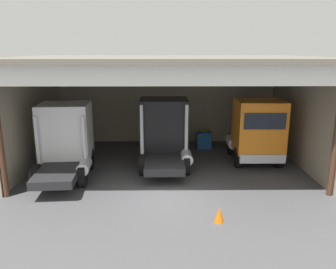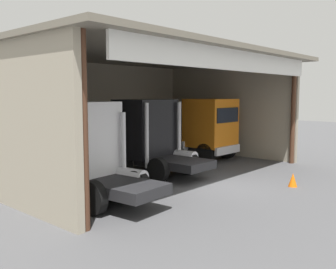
{
  "view_description": "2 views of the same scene",
  "coord_description": "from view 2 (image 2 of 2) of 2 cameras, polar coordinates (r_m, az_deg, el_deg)",
  "views": [
    {
      "loc": [
        -0.16,
        -12.89,
        5.97
      ],
      "look_at": [
        0.0,
        3.13,
        1.91
      ],
      "focal_mm": 35.71,
      "sensor_mm": 36.0,
      "label": 1
    },
    {
      "loc": [
        -12.89,
        -8.26,
        3.76
      ],
      "look_at": [
        0.0,
        3.13,
        1.91
      ],
      "focal_mm": 40.37,
      "sensor_mm": 36.0,
      "label": 2
    }
  ],
  "objects": [
    {
      "name": "workshop_shed",
      "position": [
        18.71,
        -5.03,
        6.54
      ],
      "size": [
        14.72,
        9.97,
        5.67
      ],
      "color": "#9E937F",
      "rests_on": "ground"
    },
    {
      "name": "ground_plane",
      "position": [
        15.76,
        8.65,
        -7.74
      ],
      "size": [
        80.0,
        80.0,
        0.0
      ],
      "primitive_type": "plane",
      "color": "#4C4C4F",
      "rests_on": "ground"
    },
    {
      "name": "truck_white_right_bay",
      "position": [
        13.65,
        -12.38,
        -2.28
      ],
      "size": [
        2.71,
        4.81,
        3.49
      ],
      "rotation": [
        0.0,
        0.0,
        0.07
      ],
      "color": "white",
      "rests_on": "ground"
    },
    {
      "name": "tool_cart",
      "position": [
        21.89,
        -4.0,
        -2.45
      ],
      "size": [
        0.9,
        0.6,
        1.0
      ],
      "primitive_type": "cube",
      "color": "#1E59A5",
      "rests_on": "ground"
    },
    {
      "name": "truck_orange_yard_outside",
      "position": [
        21.75,
        5.81,
        1.0
      ],
      "size": [
        2.58,
        4.7,
        3.49
      ],
      "rotation": [
        0.0,
        0.0,
        3.13
      ],
      "color": "orange",
      "rests_on": "ground"
    },
    {
      "name": "truck_black_center_right_bay",
      "position": [
        17.84,
        -2.73,
        -0.14
      ],
      "size": [
        2.65,
        4.67,
        3.51
      ],
      "rotation": [
        0.0,
        0.0,
        0.01
      ],
      "color": "black",
      "rests_on": "ground"
    },
    {
      "name": "oil_drum",
      "position": [
        22.73,
        -5.38,
        -2.24
      ],
      "size": [
        0.58,
        0.58,
        0.92
      ],
      "primitive_type": "cylinder",
      "color": "gold",
      "rests_on": "ground"
    },
    {
      "name": "traffic_cone",
      "position": [
        16.29,
        18.32,
        -6.52
      ],
      "size": [
        0.36,
        0.36,
        0.56
      ],
      "primitive_type": "cone",
      "color": "orange",
      "rests_on": "ground"
    }
  ]
}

